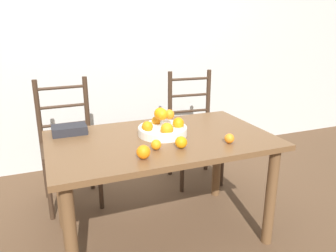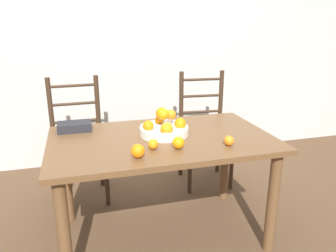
# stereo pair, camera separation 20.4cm
# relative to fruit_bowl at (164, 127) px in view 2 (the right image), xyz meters

# --- Properties ---
(ground_plane) EXTENTS (12.00, 12.00, 0.00)m
(ground_plane) POSITION_rel_fruit_bowl_xyz_m (-0.03, -0.05, -0.77)
(ground_plane) COLOR brown
(wall_back) EXTENTS (8.00, 0.06, 2.60)m
(wall_back) POSITION_rel_fruit_bowl_xyz_m (-0.03, 1.40, 0.53)
(wall_back) COLOR beige
(wall_back) RESTS_ON ground_plane
(dining_table) EXTENTS (1.42, 0.86, 0.72)m
(dining_table) POSITION_rel_fruit_bowl_xyz_m (-0.03, -0.05, -0.16)
(dining_table) COLOR brown
(dining_table) RESTS_ON ground_plane
(fruit_bowl) EXTENTS (0.32, 0.32, 0.18)m
(fruit_bowl) POSITION_rel_fruit_bowl_xyz_m (0.00, 0.00, 0.00)
(fruit_bowl) COLOR silver
(fruit_bowl) RESTS_ON dining_table
(orange_loose_0) EXTENTS (0.08, 0.08, 0.08)m
(orange_loose_0) POSITION_rel_fruit_bowl_xyz_m (-0.24, -0.33, -0.01)
(orange_loose_0) COLOR orange
(orange_loose_0) RESTS_ON dining_table
(orange_loose_1) EXTENTS (0.06, 0.06, 0.06)m
(orange_loose_1) POSITION_rel_fruit_bowl_xyz_m (0.32, -0.29, -0.02)
(orange_loose_1) COLOR orange
(orange_loose_1) RESTS_ON dining_table
(orange_loose_2) EXTENTS (0.07, 0.07, 0.07)m
(orange_loose_2) POSITION_rel_fruit_bowl_xyz_m (0.02, -0.26, -0.01)
(orange_loose_2) COLOR orange
(orange_loose_2) RESTS_ON dining_table
(orange_loose_3) EXTENTS (0.06, 0.06, 0.06)m
(orange_loose_3) POSITION_rel_fruit_bowl_xyz_m (-0.13, -0.23, -0.02)
(orange_loose_3) COLOR orange
(orange_loose_3) RESTS_ON dining_table
(chair_left) EXTENTS (0.43, 0.42, 1.01)m
(chair_left) POSITION_rel_fruit_bowl_xyz_m (-0.56, 0.66, -0.29)
(chair_left) COLOR #382619
(chair_left) RESTS_ON ground_plane
(chair_right) EXTENTS (0.45, 0.44, 1.01)m
(chair_right) POSITION_rel_fruit_bowl_xyz_m (0.56, 0.66, -0.29)
(chair_right) COLOR #382619
(chair_right) RESTS_ON ground_plane
(book_stack) EXTENTS (0.22, 0.14, 0.06)m
(book_stack) POSITION_rel_fruit_bowl_xyz_m (-0.57, 0.25, -0.02)
(book_stack) COLOR #232328
(book_stack) RESTS_ON dining_table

